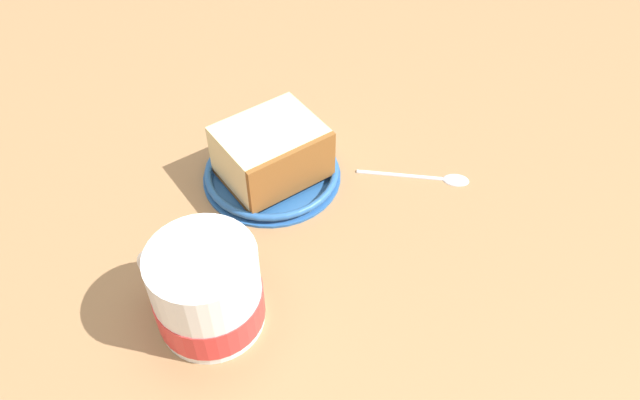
{
  "coord_description": "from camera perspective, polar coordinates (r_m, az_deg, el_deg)",
  "views": [
    {
      "loc": [
        19.53,
        -38.23,
        50.2
      ],
      "look_at": [
        -2.89,
        0.42,
        3.0
      ],
      "focal_mm": 35.09,
      "sensor_mm": 36.0,
      "label": 1
    }
  ],
  "objects": [
    {
      "name": "ground_plane",
      "position": [
        0.67,
        1.96,
        -3.54
      ],
      "size": [
        143.02,
        143.02,
        2.18
      ],
      "primitive_type": "cube",
      "color": "#936D47"
    },
    {
      "name": "small_plate",
      "position": [
        0.71,
        -4.41,
        2.52
      ],
      "size": [
        15.71,
        15.71,
        1.44
      ],
      "color": "#26599E",
      "rests_on": "ground_plane"
    },
    {
      "name": "cake_slice",
      "position": [
        0.69,
        -4.44,
        4.3
      ],
      "size": [
        12.62,
        13.54,
        6.51
      ],
      "color": "brown",
      "rests_on": "small_plate"
    },
    {
      "name": "tea_mug",
      "position": [
        0.57,
        -10.28,
        -8.24
      ],
      "size": [
        12.32,
        9.93,
        9.31
      ],
      "color": "white",
      "rests_on": "ground_plane"
    },
    {
      "name": "teaspoon",
      "position": [
        0.72,
        10.62,
        2.11
      ],
      "size": [
        12.34,
        6.12,
        0.8
      ],
      "color": "silver",
      "rests_on": "ground_plane"
    }
  ]
}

